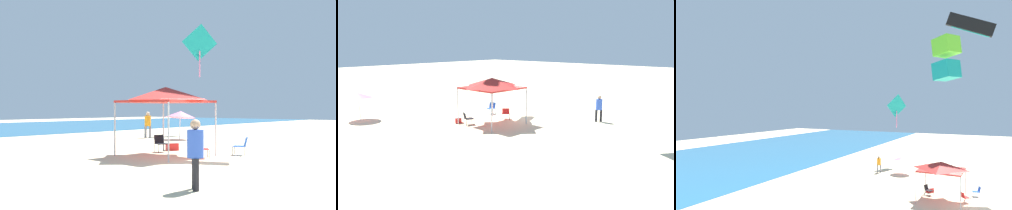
% 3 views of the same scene
% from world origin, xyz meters
% --- Properties ---
extents(ground, '(120.00, 120.00, 0.10)m').
position_xyz_m(ground, '(0.00, 0.00, -0.05)').
color(ground, beige).
extents(ocean_strip, '(120.00, 28.08, 0.02)m').
position_xyz_m(ocean_strip, '(0.00, 32.28, 0.01)').
color(ocean_strip, '#28668E').
rests_on(ocean_strip, ground).
extents(canopy_tent, '(3.29, 3.31, 3.05)m').
position_xyz_m(canopy_tent, '(0.38, 2.08, 2.69)').
color(canopy_tent, '#B7B7BC').
rests_on(canopy_tent, ground).
extents(beach_umbrella, '(2.11, 2.09, 2.04)m').
position_xyz_m(beach_umbrella, '(8.04, 7.42, 1.70)').
color(beach_umbrella, silver).
rests_on(beach_umbrella, ground).
extents(folding_chair_right_of_tent, '(0.80, 0.81, 0.82)m').
position_xyz_m(folding_chair_right_of_tent, '(0.66, 0.44, 0.47)').
color(folding_chair_right_of_tent, black).
rests_on(folding_chair_right_of_tent, ground).
extents(folding_chair_near_cooler, '(0.70, 0.77, 0.82)m').
position_xyz_m(folding_chair_near_cooler, '(2.82, -0.34, 0.47)').
color(folding_chair_near_cooler, black).
rests_on(folding_chair_near_cooler, ground).
extents(folding_chair_facing_ocean, '(0.72, 0.78, 0.82)m').
position_xyz_m(folding_chair_facing_ocean, '(1.43, 3.32, 0.47)').
color(folding_chair_facing_ocean, black).
rests_on(folding_chair_facing_ocean, ground).
extents(cooler_box, '(0.74, 0.70, 0.40)m').
position_xyz_m(cooler_box, '(2.33, 3.35, 0.20)').
color(cooler_box, red).
rests_on(cooler_box, ground).
extents(person_watching_sky, '(0.45, 0.46, 1.87)m').
position_xyz_m(person_watching_sky, '(7.41, 9.89, 1.10)').
color(person_watching_sky, slate).
rests_on(person_watching_sky, ground).
extents(kite_parafoil_black, '(1.51, 4.72, 2.88)m').
position_xyz_m(kite_parafoil_black, '(8.52, 0.47, 15.64)').
color(kite_parafoil_black, black).
extents(kite_box_lime, '(1.67, 1.71, 2.60)m').
position_xyz_m(kite_box_lime, '(-5.34, 0.88, 10.18)').
color(kite_box_lime, '#66D82D').
extents(kite_diamond_teal, '(2.53, 1.79, 4.34)m').
position_xyz_m(kite_diamond_teal, '(13.31, 9.64, 7.37)').
color(kite_diamond_teal, teal).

